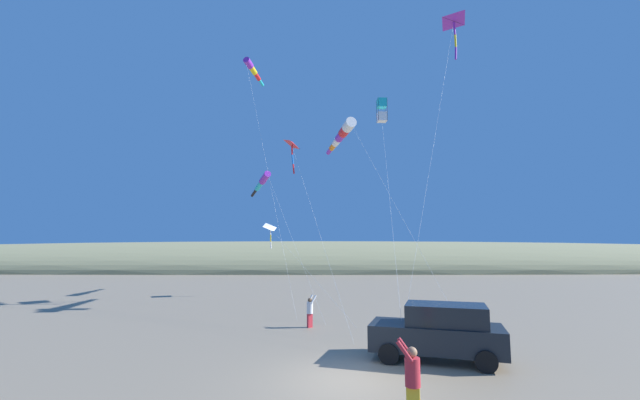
{
  "coord_description": "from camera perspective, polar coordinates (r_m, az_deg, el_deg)",
  "views": [
    {
      "loc": [
        -11.73,
        0.91,
        3.79
      ],
      "look_at": [
        17.01,
        0.77,
        7.16
      ],
      "focal_mm": 22.12,
      "sensor_mm": 36.0,
      "label": 1
    }
  ],
  "objects": [
    {
      "name": "kite_windsock_green_low_center",
      "position": [
        27.65,
        3.2,
        9.44
      ],
      "size": [
        14.85,
        5.19,
        12.08
      ],
      "color": "white",
      "rests_on": "ground_plane"
    },
    {
      "name": "kite_windsock_magenta_far_left",
      "position": [
        34.22,
        -8.4,
        2.59
      ],
      "size": [
        16.89,
        6.67,
        9.95
      ],
      "color": "purple",
      "rests_on": "ground_plane"
    },
    {
      "name": "cooler_box",
      "position": [
        17.24,
        14.97,
        -18.45
      ],
      "size": [
        0.62,
        0.42,
        0.42
      ],
      "color": "purple",
      "rests_on": "ground_plane"
    },
    {
      "name": "person_child_green_jacket",
      "position": [
        19.27,
        -1.46,
        -15.58
      ],
      "size": [
        0.51,
        0.53,
        1.49
      ],
      "color": "#B72833",
      "rests_on": "ground_plane"
    },
    {
      "name": "person_adult_flyer",
      "position": [
        9.69,
        13.19,
        -23.61
      ],
      "size": [
        0.49,
        0.59,
        1.73
      ],
      "color": "gold",
      "rests_on": "ground_plane"
    },
    {
      "name": "kite_delta_rainbow_low_near",
      "position": [
        34.7,
        18.81,
        23.25
      ],
      "size": [
        12.8,
        7.92,
        21.32
      ],
      "color": "purple",
      "rests_on": "ground_plane"
    },
    {
      "name": "kite_box_black_fish_shape",
      "position": [
        27.6,
        8.94,
        12.67
      ],
      "size": [
        12.96,
        1.84,
        13.7
      ],
      "color": "#1EB7C6",
      "rests_on": "ground_plane"
    },
    {
      "name": "parked_car",
      "position": [
        14.49,
        16.79,
        -17.71
      ],
      "size": [
        3.05,
        4.66,
        1.85
      ],
      "color": "black",
      "rests_on": "ground_plane"
    },
    {
      "name": "ground_plane",
      "position": [
        12.36,
        4.35,
        -24.53
      ],
      "size": [
        600.0,
        600.0,
        0.0
      ],
      "primitive_type": "plane",
      "color": "gray"
    },
    {
      "name": "kite_delta_long_streamer_right",
      "position": [
        31.12,
        -7.13,
        -4.0
      ],
      "size": [
        12.7,
        6.16,
        5.61
      ],
      "color": "white",
      "rests_on": "ground_plane"
    },
    {
      "name": "dune_ridge_grassy",
      "position": [
        66.85,
        0.51,
        -9.93
      ],
      "size": [
        28.0,
        240.0,
        9.2
      ],
      "primitive_type": "ellipsoid",
      "color": "#938E60",
      "rests_on": "ground_plane"
    },
    {
      "name": "kite_windsock_white_trailing",
      "position": [
        36.37,
        -9.75,
        18.12
      ],
      "size": [
        14.08,
        5.26,
        19.58
      ],
      "color": "purple",
      "rests_on": "ground_plane"
    },
    {
      "name": "kite_delta_teal_far_right",
      "position": [
        29.55,
        -3.98,
        7.97
      ],
      "size": [
        13.56,
        3.98,
        11.71
      ],
      "color": "red",
      "rests_on": "ground_plane"
    }
  ]
}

